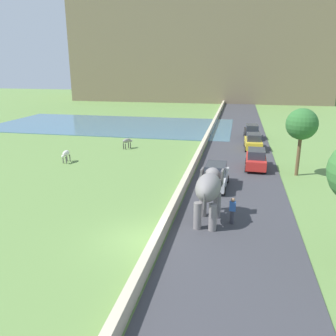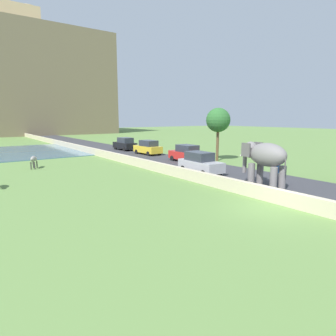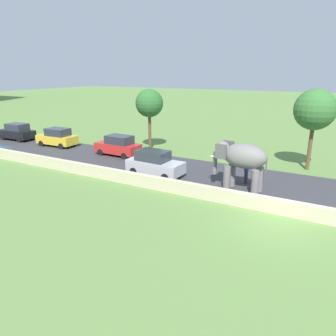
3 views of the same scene
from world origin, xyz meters
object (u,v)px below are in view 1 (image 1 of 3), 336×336
object	(u,v)px
car_yellow	(253,142)
car_silver	(215,176)
elephant	(209,189)
cow_white	(66,154)
person_beside_elephant	(232,210)
car_red	(256,159)
cow_grey	(127,141)
car_black	(252,132)

from	to	relation	value
car_yellow	car_silver	size ratio (longest dim) A/B	1.00
elephant	cow_white	size ratio (longest dim) A/B	2.52
person_beside_elephant	car_red	bearing A→B (deg)	81.44
car_yellow	cow_grey	distance (m)	13.73
person_beside_elephant	cow_white	bearing A→B (deg)	146.81
elephant	car_silver	bearing A→B (deg)	90.12
elephant	car_red	distance (m)	12.09
car_yellow	car_black	bearing A→B (deg)	90.01
car_black	cow_grey	bearing A→B (deg)	-148.67
car_black	person_beside_elephant	bearing A→B (deg)	-94.01
car_black	cow_white	world-z (taller)	car_black
car_black	car_red	distance (m)	13.42
car_black	car_red	size ratio (longest dim) A/B	1.00
person_beside_elephant	car_black	xyz separation A→B (m)	(1.76, 25.09, 0.03)
elephant	car_red	bearing A→B (deg)	74.91
car_red	car_yellow	bearing A→B (deg)	89.97
elephant	cow_grey	distance (m)	19.79
car_silver	car_yellow	bearing A→B (deg)	76.36
cow_white	car_black	bearing A→B (deg)	40.46
elephant	person_beside_elephant	bearing A→B (deg)	-2.15
car_red	elephant	bearing A→B (deg)	-105.09
elephant	person_beside_elephant	world-z (taller)	elephant
car_yellow	cow_grey	size ratio (longest dim) A/B	2.92
car_silver	person_beside_elephant	bearing A→B (deg)	-77.17
car_silver	car_black	distance (m)	19.25
car_yellow	cow_white	size ratio (longest dim) A/B	2.91
cow_white	car_red	bearing A→B (deg)	4.71
cow_white	person_beside_elephant	bearing A→B (deg)	-33.19
car_yellow	car_black	distance (m)	6.01
cow_white	cow_grey	world-z (taller)	same
car_yellow	cow_grey	world-z (taller)	car_yellow
car_black	car_red	xyz separation A→B (m)	(-0.00, -13.42, 0.00)
car_yellow	cow_white	distance (m)	19.53
elephant	person_beside_elephant	distance (m)	1.80
car_silver	car_black	bearing A→B (deg)	80.58
person_beside_elephant	car_silver	distance (m)	6.25
cow_grey	car_silver	bearing A→B (deg)	-45.93
car_red	cow_grey	size ratio (longest dim) A/B	2.92
elephant	car_black	bearing A→B (deg)	82.86
car_yellow	car_silver	world-z (taller)	same
person_beside_elephant	car_red	world-z (taller)	car_red
person_beside_elephant	car_red	distance (m)	11.80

